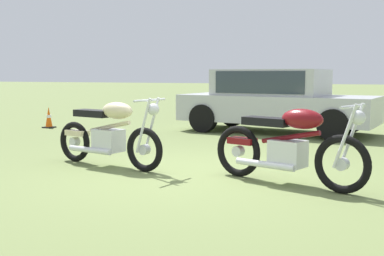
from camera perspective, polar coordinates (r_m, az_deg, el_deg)
name	(u,v)px	position (r m, az deg, el deg)	size (l,w,h in m)	color
ground_plane	(198,173)	(6.59, 0.73, -5.30)	(120.00, 120.00, 0.00)	olive
motorcycle_cream	(109,134)	(7.09, -9.72, -0.65)	(1.96, 0.75, 1.02)	black
motorcycle_maroon	(288,145)	(5.96, 11.15, -2.01)	(1.99, 0.94, 1.02)	black
car_silver	(274,97)	(11.26, 9.59, 3.54)	(4.53, 2.27, 1.43)	#B2B5BA
traffic_cone	(49,118)	(12.58, -16.37, 1.10)	(0.25, 0.25, 0.52)	#EA590F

